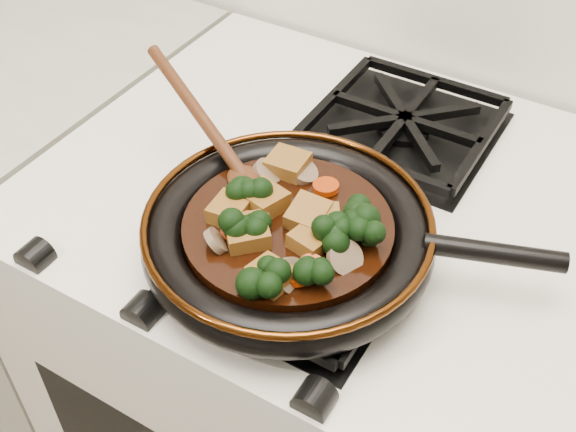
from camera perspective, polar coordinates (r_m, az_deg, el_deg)
The scene contains 32 objects.
stove at distance 1.22m, azimuth 3.95°, elevation -14.12°, with size 0.76×0.60×0.90m, color white.
burner_grate_front at distance 0.78m, azimuth 0.73°, elevation -3.24°, with size 0.23×0.23×0.03m, color black, non-canonical shape.
burner_grate_back at distance 0.97m, azimuth 9.16°, elevation 7.18°, with size 0.23×0.23×0.03m, color black, non-canonical shape.
skillet at distance 0.76m, azimuth 0.18°, elevation -1.45°, with size 0.42×0.31×0.05m.
braising_sauce at distance 0.76m, azimuth 0.00°, elevation -1.16°, with size 0.22×0.22×0.02m, color black.
tofu_cube_0 at distance 0.75m, azimuth -4.60°, elevation 0.39°, with size 0.04×0.04×0.02m, color brown.
tofu_cube_1 at distance 0.81m, azimuth -0.01°, elevation 4.08°, with size 0.04×0.04×0.02m, color brown.
tofu_cube_2 at distance 0.72m, azimuth 1.77°, elevation -1.99°, with size 0.04×0.04×0.02m, color brown.
tofu_cube_3 at distance 0.76m, azimuth -1.98°, elevation 1.24°, with size 0.04×0.04×0.02m, color brown.
tofu_cube_4 at distance 0.75m, azimuth 1.58°, elevation -0.01°, with size 0.04×0.04×0.02m, color brown.
tofu_cube_5 at distance 0.74m, azimuth 2.64°, elevation -0.30°, with size 0.04×0.04×0.02m, color brown.
tofu_cube_6 at distance 0.69m, azimuth -1.36°, elevation -4.76°, with size 0.04×0.03×0.02m, color brown.
tofu_cube_7 at distance 0.73m, azimuth -3.10°, elevation -0.98°, with size 0.03×0.03×0.02m, color brown.
tofu_cube_8 at distance 0.73m, azimuth -3.25°, elevation -1.41°, with size 0.04×0.04×0.02m, color brown.
broccoli_floret_0 at distance 0.72m, azimuth 6.27°, elevation -1.35°, with size 0.06×0.06×0.06m, color black, non-canonical shape.
broccoli_floret_1 at distance 0.73m, azimuth -3.29°, elevation -0.77°, with size 0.06×0.06×0.05m, color black, non-canonical shape.
broccoli_floret_2 at distance 0.72m, azimuth 4.01°, elevation -1.65°, with size 0.06×0.06×0.06m, color black, non-canonical shape.
broccoli_floret_3 at distance 0.76m, azimuth -3.02°, elevation 1.20°, with size 0.06×0.06×0.05m, color black, non-canonical shape.
broccoli_floret_4 at distance 0.74m, azimuth 5.49°, elevation -0.45°, with size 0.06×0.06×0.06m, color black, non-canonical shape.
broccoli_floret_5 at distance 0.68m, azimuth -1.59°, elevation -5.18°, with size 0.06×0.06×0.05m, color black, non-canonical shape.
broccoli_floret_6 at distance 0.69m, azimuth 2.60°, elevation -4.46°, with size 0.06×0.06×0.05m, color black, non-canonical shape.
carrot_coin_0 at distance 0.79m, azimuth 3.01°, elevation 2.32°, with size 0.03×0.03×0.01m, color #A62D04.
carrot_coin_1 at distance 0.70m, azimuth 1.83°, elevation -4.11°, with size 0.03×0.03×0.01m, color #A62D04.
carrot_coin_2 at distance 0.74m, azimuth -4.31°, elevation -1.13°, with size 0.03×0.03×0.01m, color #A62D04.
carrot_coin_3 at distance 0.69m, azimuth 0.82°, elevation -4.73°, with size 0.03×0.03×0.01m, color #A62D04.
carrot_coin_4 at distance 0.75m, azimuth 1.33°, elevation 0.12°, with size 0.03×0.03×0.01m, color #A62D04.
mushroom_slice_0 at distance 0.72m, azimuth -5.68°, elevation -1.99°, with size 0.03×0.03×0.01m, color brown.
mushroom_slice_1 at distance 0.69m, azimuth 0.20°, elevation -4.74°, with size 0.04×0.04×0.01m, color brown.
mushroom_slice_2 at distance 0.80m, azimuth -1.64°, elevation 3.50°, with size 0.03×0.03×0.01m, color brown.
mushroom_slice_3 at distance 0.71m, azimuth 4.53°, elevation -3.33°, with size 0.04×0.04×0.01m, color brown.
mushroom_slice_4 at distance 0.80m, azimuth 1.10°, elevation 3.58°, with size 0.04×0.04×0.01m, color brown.
wooden_spoon at distance 0.83m, azimuth -5.50°, elevation 5.88°, with size 0.14×0.09×0.23m.
Camera 1 is at (0.26, 1.09, 1.48)m, focal length 45.00 mm.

